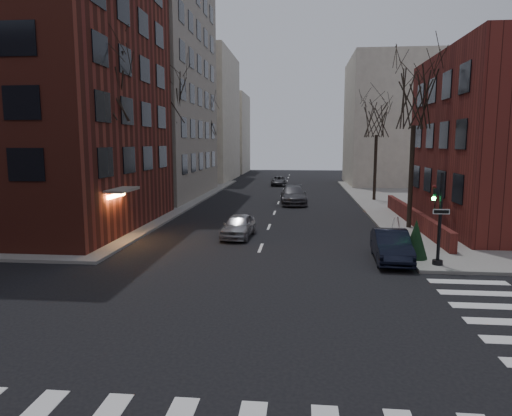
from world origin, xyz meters
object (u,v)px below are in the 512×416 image
at_px(tree_left_a, 106,87).
at_px(streetlamp_far, 214,153).
at_px(tree_right_a, 415,99).
at_px(car_lane_far, 279,181).
at_px(parked_sedan, 391,246).
at_px(evergreen_shrub, 416,239).
at_px(traffic_signal, 438,225).
at_px(car_lane_silver, 239,226).
at_px(sandwich_board, 396,223).
at_px(streetlamp_near, 162,159).
at_px(tree_right_b, 377,118).
at_px(car_lane_gray, 293,195).
at_px(tree_left_b, 168,99).
at_px(tree_left_c, 205,119).

bearing_deg(tree_left_a, streetlamp_far, 88.77).
bearing_deg(tree_right_a, car_lane_far, 108.37).
bearing_deg(parked_sedan, evergreen_shrub, 5.76).
bearing_deg(car_lane_far, traffic_signal, -78.31).
distance_m(car_lane_silver, sandwich_board, 9.67).
bearing_deg(streetlamp_near, car_lane_far, 73.45).
distance_m(tree_right_b, parked_sedan, 23.20).
bearing_deg(car_lane_far, tree_right_b, -58.51).
height_order(parked_sedan, car_lane_gray, car_lane_gray).
distance_m(tree_left_a, tree_right_b, 25.19).
bearing_deg(tree_left_b, car_lane_far, 69.06).
xyz_separation_m(traffic_signal, sandwich_board, (-0.11, 8.12, -1.36)).
bearing_deg(tree_right_a, evergreen_shrub, -100.70).
xyz_separation_m(tree_right_b, parked_sedan, (-2.60, -22.00, -6.88)).
distance_m(parked_sedan, evergreen_shrub, 1.15).
distance_m(tree_left_b, car_lane_gray, 13.42).
bearing_deg(car_lane_gray, sandwich_board, -66.11).
relative_size(tree_left_b, tree_left_c, 1.11).
xyz_separation_m(tree_right_a, car_lane_gray, (-7.44, 11.30, -7.24)).
relative_size(streetlamp_far, evergreen_shrub, 3.48).
relative_size(tree_right_a, streetlamp_far, 1.55).
bearing_deg(tree_left_c, tree_right_b, -24.44).
xyz_separation_m(tree_left_c, car_lane_silver, (7.28, -25.37, -7.36)).
relative_size(tree_left_c, sandwich_board, 12.11).
bearing_deg(tree_left_a, evergreen_shrub, -13.75).
bearing_deg(car_lane_far, tree_left_b, -112.22).
bearing_deg(parked_sedan, tree_left_a, 167.73).
bearing_deg(tree_left_b, parked_sedan, -46.85).
bearing_deg(traffic_signal, tree_right_a, 84.53).
distance_m(tree_right_a, streetlamp_near, 17.87).
bearing_deg(tree_left_b, car_lane_silver, -57.36).
relative_size(tree_left_a, streetlamp_near, 1.63).
distance_m(traffic_signal, tree_left_b, 24.87).
bearing_deg(evergreen_shrub, tree_right_a, 79.30).
distance_m(tree_right_a, car_lane_far, 31.36).
bearing_deg(streetlamp_far, evergreen_shrub, -64.11).
distance_m(traffic_signal, car_lane_far, 38.93).
relative_size(tree_left_a, tree_right_a, 1.06).
bearing_deg(streetlamp_far, parked_sedan, -65.77).
height_order(tree_right_a, streetlamp_far, tree_right_a).
distance_m(tree_left_a, car_lane_far, 34.77).
xyz_separation_m(streetlamp_near, sandwich_board, (16.02, -4.89, -3.69)).
bearing_deg(traffic_signal, parked_sedan, 149.94).
height_order(streetlamp_near, parked_sedan, streetlamp_near).
xyz_separation_m(tree_left_c, sandwich_board, (16.62, -22.89, -7.48)).
relative_size(tree_right_b, car_lane_gray, 1.69).
distance_m(tree_right_a, sandwich_board, 7.59).
relative_size(tree_left_b, streetlamp_far, 1.72).
bearing_deg(car_lane_far, tree_left_c, -140.47).
height_order(tree_left_b, car_lane_gray, tree_left_b).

